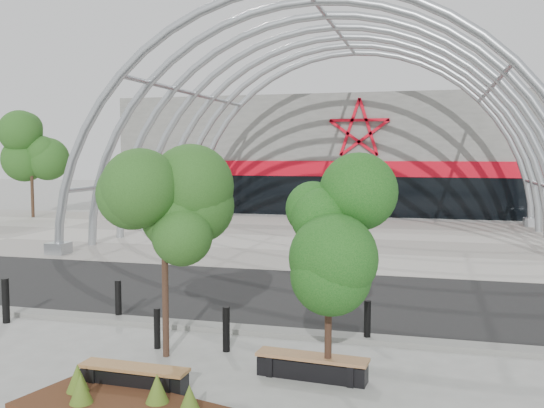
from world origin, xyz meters
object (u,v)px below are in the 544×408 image
street_tree_1 (329,232)px  bench_1 (312,367)px  street_tree_0 (164,212)px  bollard_2 (157,328)px  bench_0 (134,378)px

street_tree_1 → bench_1: 2.51m
bench_1 → street_tree_0: bearing=171.9°
street_tree_0 → street_tree_1: (3.39, -0.50, -0.24)m
street_tree_0 → bollard_2: 2.58m
street_tree_0 → bench_1: (3.08, -0.44, -2.73)m
bench_0 → bollard_2: 2.23m
street_tree_0 → street_tree_1: street_tree_0 is taller
street_tree_0 → bench_0: street_tree_0 is taller
street_tree_1 → bench_0: size_ratio=1.90×
bench_0 → bench_1: bearing=24.0°
bench_1 → bollard_2: bollard_2 is taller
street_tree_1 → bollard_2: size_ratio=4.40×
bench_1 → bench_0: bearing=-156.0°
street_tree_1 → bollard_2: (-3.78, 0.92, -2.28)m
street_tree_0 → bollard_2: bearing=133.3°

